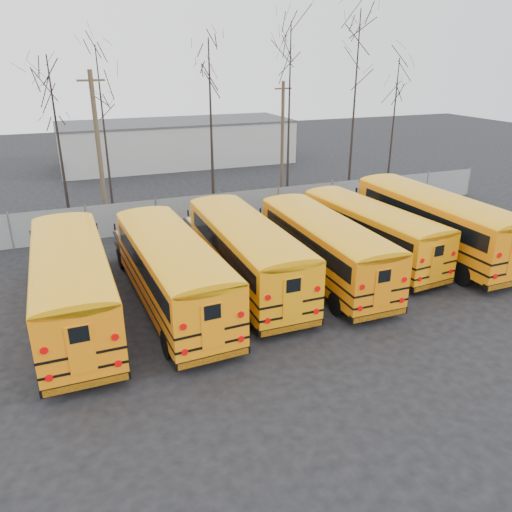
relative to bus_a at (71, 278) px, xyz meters
name	(u,v)px	position (x,y,z in m)	size (l,w,h in m)	color
ground	(306,305)	(9.18, -2.09, -1.92)	(120.00, 120.00, 0.00)	black
fence	(220,209)	(9.18, 9.91, -0.92)	(40.00, 0.04, 2.00)	gray
distant_building	(177,143)	(11.18, 29.91, 0.08)	(22.00, 8.00, 4.00)	#A0A09B
bus_a	(71,278)	(0.00, 0.00, 0.00)	(2.78, 11.76, 3.28)	black
bus_b	(170,265)	(3.87, -0.13, -0.03)	(3.22, 11.68, 3.24)	black
bus_c	(245,247)	(7.44, 0.74, -0.03)	(2.69, 11.56, 3.23)	black
bus_d	(322,242)	(11.12, 0.18, -0.10)	(2.64, 11.12, 3.10)	black
bus_e	(368,227)	(14.52, 1.51, -0.17)	(3.43, 10.86, 2.99)	black
bus_f	(432,218)	(18.03, 0.94, 0.07)	(3.02, 12.23, 3.41)	black
utility_pole_left	(99,147)	(2.55, 13.47, 2.81)	(1.64, 0.37, 9.21)	#4E3E2C
utility_pole_right	(282,135)	(16.69, 17.17, 2.28)	(1.46, 0.31, 8.19)	#4C392B
tree_1	(59,141)	(0.30, 14.69, 3.09)	(0.26, 0.26, 10.02)	black
tree_2	(105,132)	(3.21, 15.85, 3.37)	(0.26, 0.26, 10.58)	black
tree_3	(211,123)	(10.54, 15.88, 3.62)	(0.26, 0.26, 11.08)	black
tree_4	(289,112)	(16.37, 15.37, 4.15)	(0.26, 0.26, 12.15)	black
tree_5	(354,108)	(20.34, 12.90, 4.52)	(0.26, 0.26, 12.89)	black
tree_6	(393,128)	(23.94, 13.02, 2.98)	(0.26, 0.26, 9.81)	black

